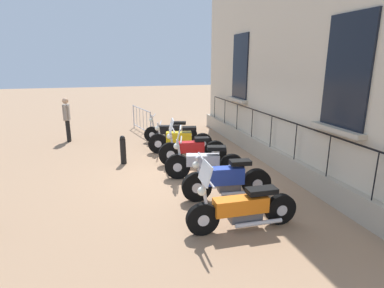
{
  "coord_description": "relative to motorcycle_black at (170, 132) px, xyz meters",
  "views": [
    {
      "loc": [
        2.0,
        7.92,
        3.02
      ],
      "look_at": [
        -0.13,
        0.0,
        0.8
      ],
      "focal_mm": 29.08,
      "sensor_mm": 36.0,
      "label": 1
    }
  ],
  "objects": [
    {
      "name": "building_facade",
      "position": [
        -2.75,
        3.3,
        3.49
      ],
      "size": [
        0.82,
        11.91,
        7.98
      ],
      "color": "beige",
      "rests_on": "ground_plane"
    },
    {
      "name": "motorcycle_blue",
      "position": [
        -0.24,
        5.2,
        0.02
      ],
      "size": [
        2.04,
        0.62,
        1.04
      ],
      "color": "black",
      "rests_on": "ground_plane"
    },
    {
      "name": "bollard",
      "position": [
        1.85,
        2.1,
        0.03
      ],
      "size": [
        0.17,
        0.17,
        0.87
      ],
      "color": "black",
      "rests_on": "ground_plane"
    },
    {
      "name": "motorcycle_orange",
      "position": [
        -0.04,
        6.49,
        0.01
      ],
      "size": [
        2.13,
        0.63,
        1.34
      ],
      "color": "black",
      "rests_on": "ground_plane"
    },
    {
      "name": "motorcycle_black",
      "position": [
        0.0,
        0.0,
        0.0
      ],
      "size": [
        1.96,
        0.8,
        1.06
      ],
      "color": "black",
      "rests_on": "ground_plane"
    },
    {
      "name": "pedestrian_standing",
      "position": [
        3.73,
        -1.18,
        0.53
      ],
      "size": [
        0.22,
        0.53,
        1.67
      ],
      "color": "black",
      "rests_on": "ground_plane"
    },
    {
      "name": "motorcycle_silver",
      "position": [
        -0.12,
        3.88,
        0.03
      ],
      "size": [
        2.04,
        0.82,
        1.39
      ],
      "color": "black",
      "rests_on": "ground_plane"
    },
    {
      "name": "ground_plane",
      "position": [
        0.17,
        3.3,
        -0.41
      ],
      "size": [
        60.0,
        60.0,
        0.0
      ],
      "primitive_type": "plane",
      "color": "#9E7A5B"
    },
    {
      "name": "motorcycle_yellow",
      "position": [
        -0.05,
        1.43,
        0.02
      ],
      "size": [
        2.12,
        0.83,
        1.05
      ],
      "color": "black",
      "rests_on": "ground_plane"
    },
    {
      "name": "motorcycle_red",
      "position": [
        -0.13,
        2.69,
        0.03
      ],
      "size": [
        2.04,
        0.63,
        1.39
      ],
      "color": "black",
      "rests_on": "ground_plane"
    },
    {
      "name": "crowd_barrier",
      "position": [
        0.85,
        -2.02,
        0.16
      ],
      "size": [
        0.54,
        2.16,
        1.05
      ],
      "color": "#B7B7BF",
      "rests_on": "ground_plane"
    }
  ]
}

